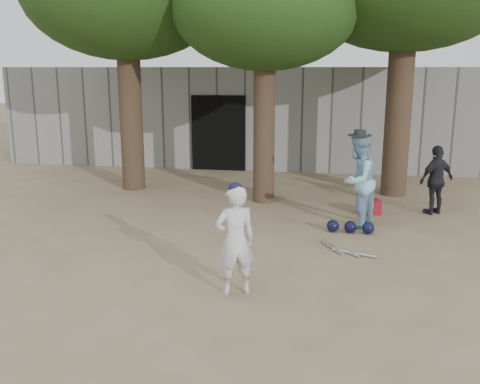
% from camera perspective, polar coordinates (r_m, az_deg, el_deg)
% --- Properties ---
extents(ground, '(70.00, 70.00, 0.00)m').
position_cam_1_polar(ground, '(8.41, -5.23, -7.70)').
color(ground, '#937C5E').
rests_on(ground, ground).
extents(boy_player, '(0.65, 0.56, 1.50)m').
position_cam_1_polar(boy_player, '(7.10, -0.51, -5.19)').
color(boy_player, silver).
rests_on(boy_player, ground).
extents(spectator_blue, '(1.01, 1.09, 1.79)m').
position_cam_1_polar(spectator_blue, '(10.35, 12.44, 1.18)').
color(spectator_blue, '#87B7D1').
rests_on(spectator_blue, ground).
extents(spectator_dark, '(0.89, 0.77, 1.44)m').
position_cam_1_polar(spectator_dark, '(11.75, 20.21, 1.21)').
color(spectator_dark, black).
rests_on(spectator_dark, ground).
extents(red_bag, '(0.49, 0.41, 0.30)m').
position_cam_1_polar(red_bag, '(11.46, 13.63, -1.55)').
color(red_bag, maroon).
rests_on(red_bag, ground).
extents(back_building, '(16.00, 5.24, 3.00)m').
position_cam_1_polar(back_building, '(18.10, 3.10, 8.41)').
color(back_building, gray).
rests_on(back_building, ground).
extents(helmet_row, '(0.87, 0.25, 0.23)m').
position_cam_1_polar(helmet_row, '(10.09, 11.70, -3.66)').
color(helmet_row, black).
rests_on(helmet_row, ground).
extents(bat_pile, '(0.90, 0.73, 0.06)m').
position_cam_1_polar(bat_pile, '(9.07, 10.93, -6.12)').
color(bat_pile, '#B6B6BD').
rests_on(bat_pile, ground).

